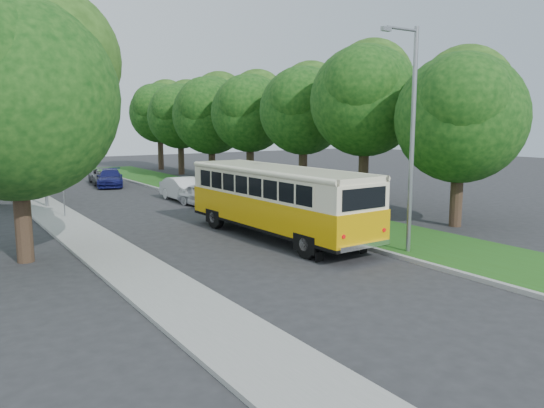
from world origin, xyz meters
TOP-DOWN VIEW (x-y plane):
  - ground at (0.00, 0.00)m, footprint 120.00×120.00m
  - curb at (3.60, 5.00)m, footprint 0.20×70.00m
  - grass_verge at (5.95, 5.00)m, footprint 4.50×70.00m
  - sidewalk at (-4.80, 5.00)m, footprint 2.20×70.00m
  - treeline at (3.15, 17.99)m, footprint 24.27×41.91m
  - lamppost_near at (4.21, -2.50)m, footprint 1.71×0.16m
  - lamppost_far at (-4.70, 16.00)m, footprint 1.71×0.16m
  - warning_sign at (-4.50, 11.98)m, footprint 0.56×0.10m
  - vintage_bus at (1.86, 2.40)m, footprint 2.96×10.17m
  - car_silver at (2.99, 11.66)m, footprint 2.02×3.90m
  - car_white at (3.00, 14.31)m, footprint 1.62×4.37m
  - car_blue at (1.33, 24.05)m, footprint 3.02×4.78m
  - car_grey at (1.48, 25.96)m, footprint 2.60×4.64m

SIDE VIEW (x-z plane):
  - ground at x=0.00m, z-range 0.00..0.00m
  - sidewalk at x=-4.80m, z-range 0.00..0.12m
  - grass_verge at x=5.95m, z-range 0.00..0.13m
  - curb at x=3.60m, z-range 0.00..0.15m
  - car_grey at x=1.48m, z-range 0.00..1.22m
  - car_silver at x=2.99m, z-range 0.00..1.27m
  - car_blue at x=1.33m, z-range 0.00..1.29m
  - car_white at x=3.00m, z-range 0.00..1.43m
  - vintage_bus at x=1.86m, z-range 0.00..3.00m
  - warning_sign at x=-4.50m, z-range 0.46..2.96m
  - lamppost_far at x=-4.70m, z-range 0.37..7.87m
  - lamppost_near at x=4.21m, z-range 0.37..8.37m
  - treeline at x=3.15m, z-range 1.20..10.66m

